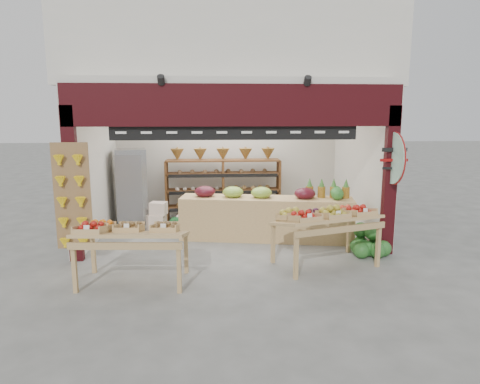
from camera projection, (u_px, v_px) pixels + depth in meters
The scene contains 11 objects.
ground at pixel (232, 239), 8.66m from camera, with size 60.00×60.00×0.00m, color #61625D.
shop_structure at pixel (228, 49), 9.53m from camera, with size 6.36×5.12×5.40m.
banana_board at pixel (72, 199), 7.12m from camera, with size 0.60×0.15×1.80m.
gift_sign at pixel (394, 158), 7.40m from camera, with size 0.04×0.93×0.92m.
back_shelving at pixel (223, 175), 10.15m from camera, with size 2.72×0.45×1.70m.
refrigerator at pixel (132, 186), 9.81m from camera, with size 0.67×0.67×1.73m, color #BABDC2.
cardboard_stack at pixel (168, 219), 9.40m from camera, with size 1.00×0.72×0.60m.
mid_counter at pixel (265, 217), 8.60m from camera, with size 3.50×1.25×1.08m.
display_table_left at pixel (126, 232), 6.39m from camera, with size 1.66×1.00×1.02m.
display_table_right at pixel (326, 217), 7.07m from camera, with size 1.85×1.37×1.05m.
watermelon_pile at pixel (370, 244), 7.72m from camera, with size 0.77×0.71×0.54m.
Camera 1 is at (-0.42, -8.33, 2.51)m, focal length 32.00 mm.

